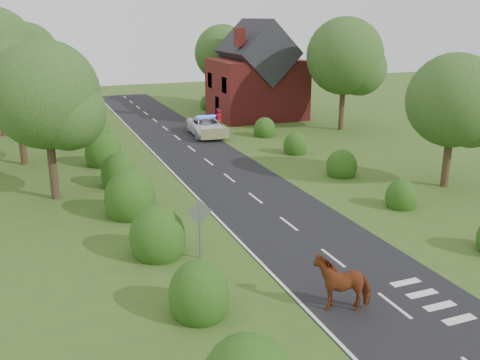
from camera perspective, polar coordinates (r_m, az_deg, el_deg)
name	(u,v)px	position (r m, az deg, el deg)	size (l,w,h in m)	color
ground	(333,258)	(22.23, 9.88, -8.23)	(120.00, 120.00, 0.00)	#3A5722
road	(213,166)	(35.06, -2.86, 1.54)	(6.00, 70.00, 0.02)	black
road_markings	(200,177)	(32.68, -4.34, 0.37)	(4.96, 70.00, 0.01)	white
hedgerow_left	(121,179)	(30.28, -12.56, 0.06)	(2.75, 50.41, 3.00)	#183B13
hedgerow_right	(331,162)	(34.30, 9.71, 1.90)	(2.10, 45.78, 2.10)	#183B13
tree_left_a	(51,99)	(29.16, -19.54, 8.11)	(5.74, 5.60, 8.38)	#332316
tree_left_b	(20,88)	(37.12, -22.45, 9.09)	(5.74, 5.60, 8.07)	#332316
tree_left_d	(30,56)	(56.97, -21.49, 12.18)	(6.15, 6.00, 8.89)	#332316
tree_right_a	(458,104)	(32.09, 22.27, 7.48)	(5.33, 5.20, 7.56)	#332316
tree_right_b	(348,59)	(46.35, 11.50, 12.49)	(6.56, 6.40, 9.40)	#332316
tree_right_c	(226,55)	(58.54, -1.54, 13.14)	(6.15, 6.00, 8.58)	#332316
road_sign	(199,220)	(21.33, -4.34, -4.29)	(1.06, 0.08, 2.53)	gray
house	(256,78)	(51.49, 1.77, 10.85)	(8.00, 7.40, 9.17)	maroon
cow	(342,285)	(18.60, 10.82, -10.96)	(1.14, 2.16, 1.53)	maroon
police_van	(207,126)	(43.96, -3.58, 5.73)	(2.90, 5.65, 1.66)	white
pedestrian_red	(219,119)	(46.24, -2.29, 6.47)	(0.64, 0.42, 1.75)	maroon
pedestrian_purple	(217,118)	(47.16, -2.46, 6.65)	(0.83, 0.64, 1.70)	#4A1B64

